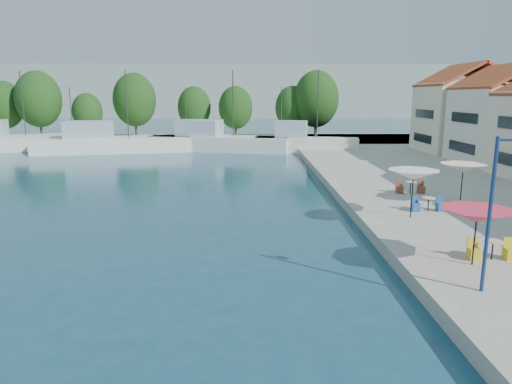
{
  "coord_description": "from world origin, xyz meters",
  "views": [
    {
      "loc": [
        0.28,
        -0.08,
        6.81
      ],
      "look_at": [
        0.63,
        26.0,
        1.27
      ],
      "focal_mm": 32.0,
      "sensor_mm": 36.0,
      "label": 1
    }
  ],
  "objects_px": {
    "trawler_01": "(3,142)",
    "street_lamp": "(504,186)",
    "trawler_02": "(110,143)",
    "umbrella_white": "(414,175)",
    "trawler_03": "(216,142)",
    "trawler_04": "(304,144)",
    "umbrella_cream": "(463,168)",
    "umbrella_pink": "(477,215)"
  },
  "relations": [
    {
      "from": "trawler_01",
      "to": "trawler_03",
      "type": "xyz_separation_m",
      "value": [
        26.79,
        -0.35,
        0.0
      ]
    },
    {
      "from": "umbrella_pink",
      "to": "trawler_03",
      "type": "bearing_deg",
      "value": 106.92
    },
    {
      "from": "umbrella_white",
      "to": "umbrella_cream",
      "type": "relative_size",
      "value": 1.0
    },
    {
      "from": "trawler_01",
      "to": "trawler_02",
      "type": "distance_m",
      "value": 14.01
    },
    {
      "from": "umbrella_white",
      "to": "trawler_03",
      "type": "bearing_deg",
      "value": 110.03
    },
    {
      "from": "trawler_04",
      "to": "umbrella_white",
      "type": "relative_size",
      "value": 4.83
    },
    {
      "from": "umbrella_pink",
      "to": "umbrella_white",
      "type": "bearing_deg",
      "value": 89.79
    },
    {
      "from": "umbrella_white",
      "to": "umbrella_cream",
      "type": "distance_m",
      "value": 4.86
    },
    {
      "from": "trawler_01",
      "to": "trawler_04",
      "type": "xyz_separation_m",
      "value": [
        37.54,
        -2.35,
        0.0
      ]
    },
    {
      "from": "umbrella_pink",
      "to": "street_lamp",
      "type": "xyz_separation_m",
      "value": [
        -0.51,
        -2.43,
        1.58
      ]
    },
    {
      "from": "trawler_01",
      "to": "trawler_04",
      "type": "relative_size",
      "value": 1.74
    },
    {
      "from": "trawler_01",
      "to": "trawler_04",
      "type": "distance_m",
      "value": 37.61
    },
    {
      "from": "umbrella_white",
      "to": "umbrella_pink",
      "type": "bearing_deg",
      "value": -90.21
    },
    {
      "from": "trawler_03",
      "to": "street_lamp",
      "type": "relative_size",
      "value": 3.6
    },
    {
      "from": "trawler_04",
      "to": "trawler_01",
      "type": "bearing_deg",
      "value": -172.88
    },
    {
      "from": "trawler_01",
      "to": "trawler_03",
      "type": "height_order",
      "value": "same"
    },
    {
      "from": "umbrella_white",
      "to": "street_lamp",
      "type": "bearing_deg",
      "value": -93.35
    },
    {
      "from": "trawler_02",
      "to": "trawler_04",
      "type": "bearing_deg",
      "value": -13.18
    },
    {
      "from": "trawler_01",
      "to": "street_lamp",
      "type": "distance_m",
      "value": 58.73
    },
    {
      "from": "trawler_02",
      "to": "street_lamp",
      "type": "height_order",
      "value": "trawler_02"
    },
    {
      "from": "umbrella_cream",
      "to": "trawler_04",
      "type": "bearing_deg",
      "value": 100.94
    },
    {
      "from": "umbrella_white",
      "to": "street_lamp",
      "type": "distance_m",
      "value": 9.27
    },
    {
      "from": "trawler_02",
      "to": "umbrella_pink",
      "type": "relative_size",
      "value": 7.05
    },
    {
      "from": "trawler_03",
      "to": "trawler_04",
      "type": "xyz_separation_m",
      "value": [
        10.74,
        -2.0,
        0.0
      ]
    },
    {
      "from": "trawler_03",
      "to": "trawler_04",
      "type": "height_order",
      "value": "same"
    },
    {
      "from": "umbrella_cream",
      "to": "street_lamp",
      "type": "height_order",
      "value": "street_lamp"
    },
    {
      "from": "trawler_02",
      "to": "umbrella_cream",
      "type": "height_order",
      "value": "trawler_02"
    },
    {
      "from": "trawler_01",
      "to": "street_lamp",
      "type": "height_order",
      "value": "trawler_01"
    },
    {
      "from": "trawler_03",
      "to": "street_lamp",
      "type": "xyz_separation_m",
      "value": [
        12.02,
        -43.62,
        3.02
      ]
    },
    {
      "from": "trawler_02",
      "to": "umbrella_white",
      "type": "bearing_deg",
      "value": -64.24
    },
    {
      "from": "trawler_02",
      "to": "trawler_03",
      "type": "xyz_separation_m",
      "value": [
        12.9,
        1.47,
        0.0
      ]
    },
    {
      "from": "trawler_03",
      "to": "umbrella_pink",
      "type": "height_order",
      "value": "trawler_03"
    },
    {
      "from": "umbrella_white",
      "to": "street_lamp",
      "type": "height_order",
      "value": "street_lamp"
    },
    {
      "from": "umbrella_white",
      "to": "street_lamp",
      "type": "xyz_separation_m",
      "value": [
        -0.54,
        -9.18,
        1.23
      ]
    },
    {
      "from": "umbrella_cream",
      "to": "street_lamp",
      "type": "distance_m",
      "value": 12.93
    },
    {
      "from": "trawler_02",
      "to": "umbrella_white",
      "type": "xyz_separation_m",
      "value": [
        25.46,
        -32.97,
        1.78
      ]
    },
    {
      "from": "trawler_02",
      "to": "street_lamp",
      "type": "xyz_separation_m",
      "value": [
        24.92,
        -42.14,
        3.02
      ]
    },
    {
      "from": "trawler_04",
      "to": "umbrella_cream",
      "type": "xyz_separation_m",
      "value": [
        5.71,
        -29.55,
        1.66
      ]
    },
    {
      "from": "trawler_04",
      "to": "umbrella_cream",
      "type": "height_order",
      "value": "trawler_04"
    },
    {
      "from": "umbrella_cream",
      "to": "street_lamp",
      "type": "xyz_separation_m",
      "value": [
        -4.44,
        -12.07,
        1.35
      ]
    },
    {
      "from": "trawler_04",
      "to": "street_lamp",
      "type": "relative_size",
      "value": 2.53
    },
    {
      "from": "umbrella_pink",
      "to": "umbrella_cream",
      "type": "bearing_deg",
      "value": 67.85
    }
  ]
}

